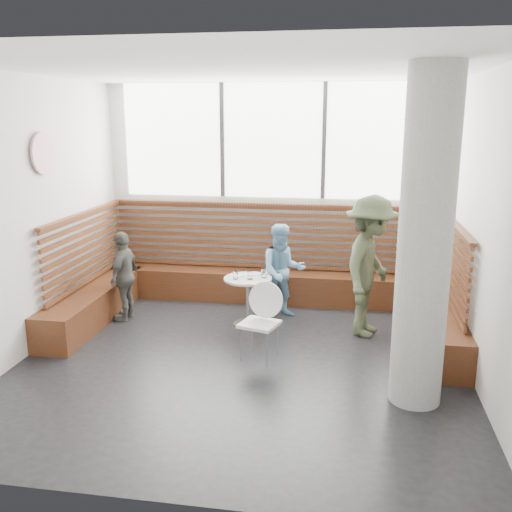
% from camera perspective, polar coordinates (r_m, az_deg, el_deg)
% --- Properties ---
extents(room, '(5.00, 5.00, 3.20)m').
position_cam_1_polar(room, '(6.15, -1.52, 3.26)').
color(room, silver).
rests_on(room, ground).
extents(booth, '(5.00, 2.50, 1.44)m').
position_cam_1_polar(booth, '(8.13, 0.89, -2.77)').
color(booth, '#452211').
rests_on(booth, ground).
extents(concrete_column, '(0.50, 0.50, 3.20)m').
position_cam_1_polar(concrete_column, '(5.49, 16.54, 1.38)').
color(concrete_column, gray).
rests_on(concrete_column, ground).
extents(wall_art, '(0.03, 0.50, 0.50)m').
position_cam_1_polar(wall_art, '(7.30, -20.54, 9.60)').
color(wall_art, white).
rests_on(wall_art, room).
extents(cafe_table, '(0.64, 0.64, 0.65)m').
position_cam_1_polar(cafe_table, '(7.57, -0.82, -3.55)').
color(cafe_table, silver).
rests_on(cafe_table, ground).
extents(cafe_chair, '(0.42, 0.41, 0.88)m').
position_cam_1_polar(cafe_chair, '(6.55, 0.43, -5.93)').
color(cafe_chair, white).
rests_on(cafe_chair, ground).
extents(adult_man, '(0.98, 1.30, 1.79)m').
position_cam_1_polar(adult_man, '(7.27, 11.32, -1.04)').
color(adult_man, '#3F4930').
rests_on(adult_man, ground).
extents(child_back, '(0.76, 0.67, 1.31)m').
position_cam_1_polar(child_back, '(7.84, 2.67, -1.52)').
color(child_back, '#74A6CA').
rests_on(child_back, ground).
extents(child_left, '(0.34, 0.73, 1.23)m').
position_cam_1_polar(child_left, '(7.96, -13.04, -1.94)').
color(child_left, '#53524B').
rests_on(child_left, ground).
extents(plate_near, '(0.19, 0.19, 0.01)m').
position_cam_1_polar(plate_near, '(7.61, -1.90, -1.94)').
color(plate_near, white).
rests_on(plate_near, cafe_table).
extents(plate_far, '(0.18, 0.18, 0.01)m').
position_cam_1_polar(plate_far, '(7.68, -0.17, -1.80)').
color(plate_far, white).
rests_on(plate_far, cafe_table).
extents(glass_left, '(0.07, 0.07, 0.11)m').
position_cam_1_polar(glass_left, '(7.45, -2.07, -1.91)').
color(glass_left, white).
rests_on(glass_left, cafe_table).
extents(glass_mid, '(0.07, 0.07, 0.12)m').
position_cam_1_polar(glass_mid, '(7.45, -0.60, -1.87)').
color(glass_mid, white).
rests_on(glass_mid, cafe_table).
extents(glass_right, '(0.08, 0.08, 0.12)m').
position_cam_1_polar(glass_right, '(7.52, 0.80, -1.72)').
color(glass_right, white).
rests_on(glass_right, cafe_table).
extents(menu_card, '(0.20, 0.14, 0.00)m').
position_cam_1_polar(menu_card, '(7.28, -0.63, -2.70)').
color(menu_card, '#A5C64C').
rests_on(menu_card, cafe_table).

